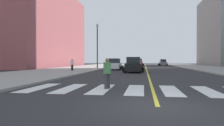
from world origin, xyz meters
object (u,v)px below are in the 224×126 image
car_white_fourth (115,65)px  street_lamp (97,42)px  car_black_nearest (134,65)px  car_gray_second (163,63)px  pedestrian_walking_west (72,64)px  pedestrian_crossing (107,72)px  car_red_third (139,63)px

car_white_fourth → street_lamp: bearing=148.9°
car_black_nearest → car_gray_second: (6.89, 35.86, -0.05)m
car_gray_second → pedestrian_walking_west: (-15.33, -35.30, 0.14)m
pedestrian_crossing → street_lamp: (-6.05, 24.47, 3.82)m
street_lamp → car_black_nearest: bearing=-52.2°
car_red_third → street_lamp: street_lamp is taller
pedestrian_crossing → pedestrian_walking_west: 18.11m
car_gray_second → street_lamp: bearing=61.9°
car_gray_second → car_red_third: car_red_third is taller
car_gray_second → car_black_nearest: bearing=77.7°
car_gray_second → car_red_third: size_ratio=0.93×
car_black_nearest → street_lamp: (-6.73, 8.67, 3.82)m
pedestrian_crossing → pedestrian_walking_west: size_ratio=1.06×
car_black_nearest → pedestrian_crossing: size_ratio=2.64×
car_red_third → pedestrian_crossing: size_ratio=2.74×
car_red_third → car_gray_second: bearing=38.1°
pedestrian_crossing → car_black_nearest: bearing=36.6°
car_white_fourth → pedestrian_walking_west: 7.90m
car_red_third → car_white_fourth: size_ratio=1.10×
street_lamp → pedestrian_crossing: bearing=-76.1°
car_gray_second → car_white_fourth: size_ratio=1.02×
car_black_nearest → street_lamp: street_lamp is taller
car_red_third → car_white_fourth: 24.17m
car_black_nearest → car_white_fourth: 7.42m
car_black_nearest → car_white_fourth: car_black_nearest is taller
car_red_third → pedestrian_crossing: (-0.61, -46.36, -0.03)m
pedestrian_crossing → car_white_fourth: bearing=45.9°
street_lamp → car_white_fourth: bearing=-31.4°
car_gray_second → street_lamp: size_ratio=0.54×
car_red_third → pedestrian_walking_west: size_ratio=2.90×
car_black_nearest → street_lamp: bearing=128.0°
car_red_third → car_white_fourth: bearing=-97.1°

